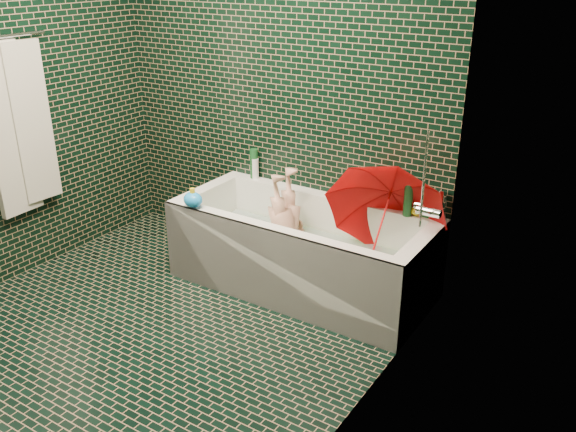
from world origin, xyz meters
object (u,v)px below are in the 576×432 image
Objects in this scene: umbrella at (381,224)px; rubber_duck at (417,210)px; bathtub at (301,258)px; child at (287,237)px; bath_toy at (193,199)px.

umbrella is 6.95× the size of rubber_duck.
bathtub is 2.34× the size of umbrella.
child is at bearing -170.46° from rubber_duck.
bathtub is at bearing -162.39° from rubber_duck.
bath_toy reaches higher than bathtub.
bath_toy is (-1.16, -0.38, 0.04)m from umbrella.
child is at bearing 158.61° from bathtub.
umbrella is at bearing 6.03° from bathtub.
bath_toy is at bearing -162.02° from rubber_duck.
child is 6.26× the size of bath_toy.
umbrella reaches higher than bath_toy.
rubber_duck reaches higher than bathtub.
bathtub is at bearing 71.61° from child.
bath_toy reaches higher than rubber_duck.
child is 0.68m from bath_toy.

